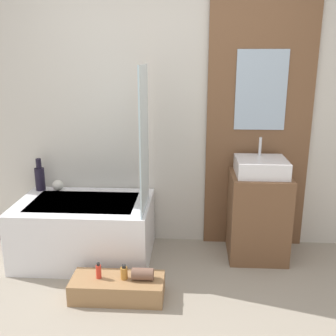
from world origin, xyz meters
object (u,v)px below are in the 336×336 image
bathtub (85,229)px  bottle_soap_primary (99,271)px  wooden_step_bench (118,288)px  sink (261,167)px  vase_tall_dark (40,177)px  bottle_soap_secondary (124,273)px  vase_round_light (58,185)px

bathtub → bottle_soap_primary: 0.66m
wooden_step_bench → sink: sink is taller
bottle_soap_primary → vase_tall_dark: bearing=129.9°
bathtub → bottle_soap_secondary: (0.45, -0.60, -0.06)m
vase_round_light → bottle_soap_primary: size_ratio=0.81×
sink → vase_round_light: size_ratio=4.21×
wooden_step_bench → vase_round_light: vase_round_light is taller
vase_tall_dark → wooden_step_bench: bearing=-45.2°
wooden_step_bench → sink: bearing=32.5°
sink → vase_tall_dark: bearing=175.3°
sink → bottle_soap_primary: bearing=-150.4°
bathtub → sink: size_ratio=2.72×
vase_tall_dark → bottle_soap_secondary: (0.94, -0.89, -0.45)m
vase_round_light → vase_tall_dark: bearing=177.9°
bottle_soap_primary → bathtub: bearing=113.1°
sink → vase_round_light: (-1.85, 0.16, -0.26)m
bathtub → sink: (1.53, 0.12, 0.57)m
vase_tall_dark → vase_round_light: bearing=-2.1°
bottle_soap_secondary → wooden_step_bench: bearing=180.0°
bathtub → vase_tall_dark: (-0.49, 0.29, 0.39)m
bathtub → sink: sink is taller
bathtub → bottle_soap_secondary: bathtub is taller
bathtub → vase_round_light: (-0.32, 0.28, 0.31)m
bathtub → vase_round_light: 0.53m
wooden_step_bench → bottle_soap_secondary: size_ratio=6.19×
vase_round_light → bottle_soap_primary: 1.12m
sink → bottle_soap_primary: (-1.28, -0.73, -0.63)m
sink → vase_tall_dark: size_ratio=1.40×
wooden_step_bench → vase_tall_dark: bearing=134.8°
bathtub → bottle_soap_primary: bearing=-66.9°
sink → vase_round_light: sink is taller
sink → wooden_step_bench: bearing=-147.5°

